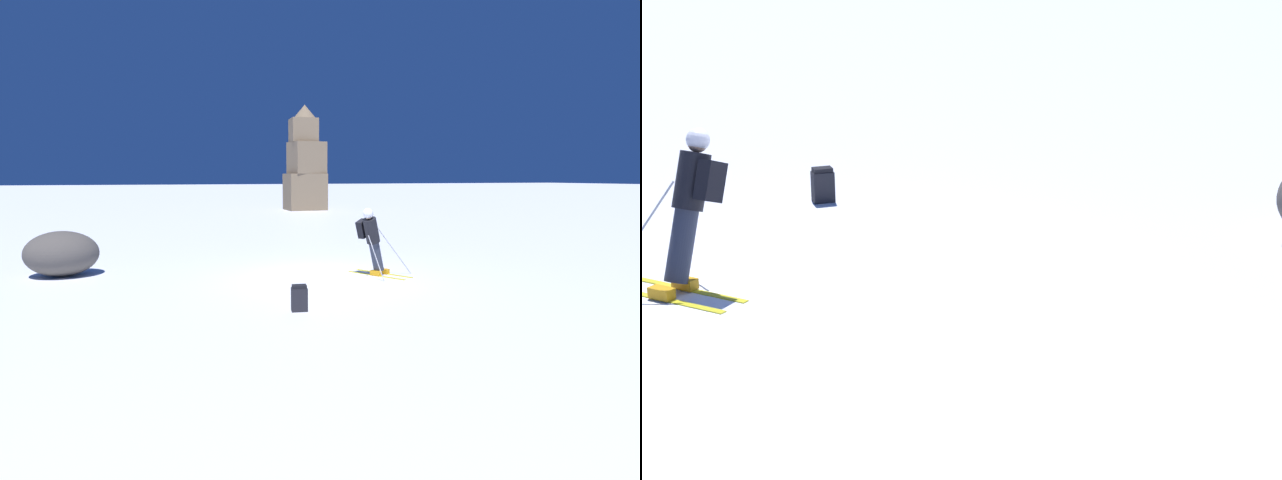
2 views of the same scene
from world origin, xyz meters
TOP-DOWN VIEW (x-y plane):
  - ground_plane at (0.00, 0.00)m, footprint 300.00×300.00m
  - skier at (1.16, -0.15)m, footprint 1.54×1.70m
  - rock_pillar at (7.16, 24.66)m, footprint 2.86×2.51m
  - spare_backpack at (-1.51, -2.67)m, footprint 0.33×0.27m
  - exposed_boulder_0 at (-6.25, 2.50)m, footprint 1.77×1.50m

SIDE VIEW (x-z plane):
  - ground_plane at x=0.00m, z-range 0.00..0.00m
  - spare_backpack at x=-1.51m, z-range -0.01..0.49m
  - exposed_boulder_0 at x=-6.25m, z-range 0.00..1.15m
  - skier at x=1.16m, z-range 0.08..1.87m
  - rock_pillar at x=7.16m, z-range -0.63..7.16m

